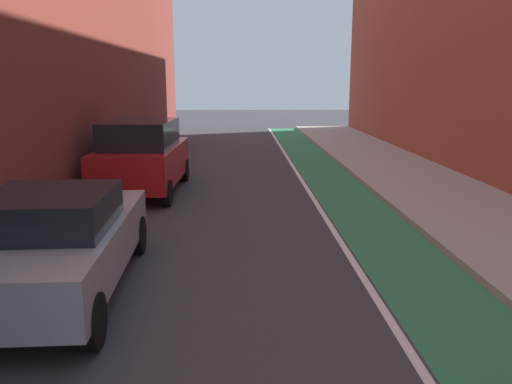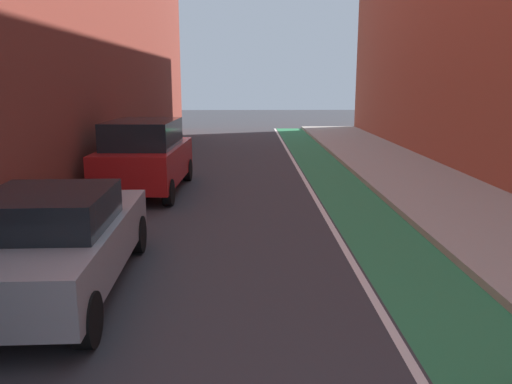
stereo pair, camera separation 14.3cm
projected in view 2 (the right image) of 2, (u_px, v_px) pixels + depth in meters
name	position (u px, v px, depth m)	size (l,w,h in m)	color
ground_plane	(240.00, 210.00, 12.25)	(84.09, 84.09, 0.00)	#38383D
bike_lane_paint	(344.00, 192.00, 14.26)	(1.60, 38.22, 0.00)	#2D8451
lane_divider_stripe	(312.00, 192.00, 14.24)	(0.12, 38.22, 0.00)	white
sidewalk_right	(434.00, 189.00, 14.28)	(3.38, 38.22, 0.14)	#A8A59E
parked_sedan_silver	(55.00, 240.00, 7.37)	(2.07, 4.52, 1.53)	#9EA0A8
parked_suv_red	(145.00, 156.00, 14.01)	(2.11, 4.40, 1.98)	red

